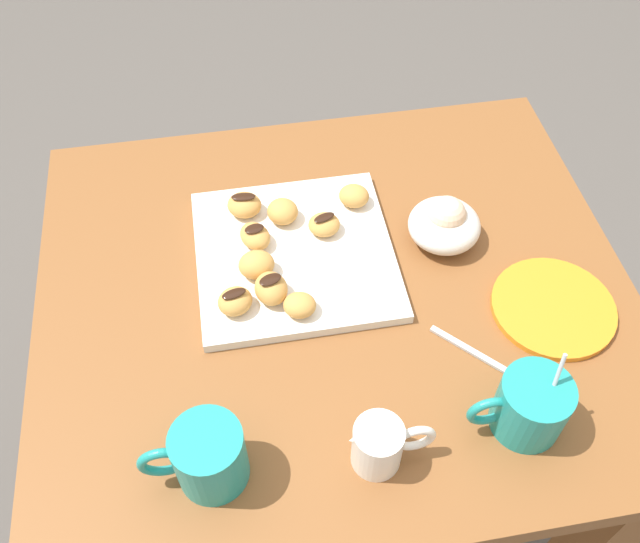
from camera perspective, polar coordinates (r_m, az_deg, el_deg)
ground_plane at (r=1.62m, az=0.85°, el=-16.90°), size 8.00×8.00×0.00m
dining_table at (r=1.11m, az=1.19°, el=-6.13°), size 0.85×0.75×0.72m
pastry_plate_square at (r=1.02m, az=-2.10°, el=1.43°), size 0.29×0.29×0.02m
coffee_mug_teal_left at (r=0.88m, az=16.95°, el=-10.49°), size 0.12×0.09×0.13m
coffee_mug_teal_right at (r=0.82m, az=-9.30°, el=-14.76°), size 0.12×0.08×0.09m
cream_pitcher_white at (r=0.83m, az=5.25°, el=-13.95°), size 0.10×0.06×0.07m
ice_cream_bowl at (r=1.04m, az=10.25°, el=3.95°), size 0.11×0.11×0.08m
saucer_orange_left at (r=1.02m, az=18.69°, el=-2.83°), size 0.17×0.17×0.01m
loose_spoon_near_saucer at (r=0.94m, az=14.51°, el=-7.59°), size 0.12×0.12×0.01m
beignet_0 at (r=0.98m, az=-5.27°, el=0.57°), size 0.05×0.05×0.04m
beignet_1 at (r=1.03m, az=0.30°, el=3.89°), size 0.05×0.05×0.03m
chocolate_drizzle_1 at (r=1.02m, az=0.30°, el=4.48°), size 0.04×0.03×0.00m
beignet_2 at (r=0.95m, az=-4.06°, el=-1.41°), size 0.05×0.06×0.04m
chocolate_drizzle_2 at (r=0.93m, az=-4.13°, el=-0.66°), size 0.04×0.03×0.00m
beignet_3 at (r=0.95m, az=-7.02°, el=-2.45°), size 0.06×0.06×0.03m
chocolate_drizzle_3 at (r=0.93m, az=-7.13°, el=-1.82°), size 0.04×0.02×0.00m
beignet_4 at (r=1.02m, az=-5.38°, el=2.93°), size 0.06×0.07×0.03m
chocolate_drizzle_4 at (r=1.01m, az=-5.45°, el=3.54°), size 0.03×0.02×0.00m
beignet_5 at (r=1.07m, az=2.82°, el=6.26°), size 0.06×0.06×0.03m
beignet_6 at (r=1.06m, az=-6.26°, el=5.48°), size 0.07×0.06×0.03m
chocolate_drizzle_6 at (r=1.05m, az=-6.35°, el=6.16°), size 0.04×0.02×0.00m
beignet_7 at (r=1.05m, az=-3.11°, el=4.97°), size 0.06×0.06×0.03m
beignet_8 at (r=0.94m, az=-1.69°, el=-2.79°), size 0.05×0.05×0.03m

